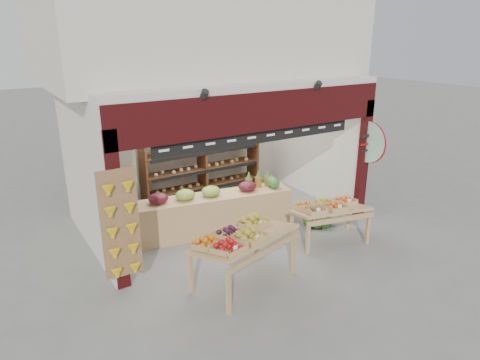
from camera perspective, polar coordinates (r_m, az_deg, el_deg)
The scene contains 11 objects.
ground at distance 9.37m, azimuth -1.02°, elevation -6.11°, with size 60.00×60.00×0.00m, color slate.
shop_structure at distance 9.91m, azimuth -6.27°, elevation 18.55°, with size 6.36×5.12×5.40m.
banana_board at distance 6.93m, azimuth -15.57°, elevation -6.06°, with size 0.60×0.15×1.80m.
gift_sign at distance 9.66m, azimuth 16.73°, elevation 4.87°, with size 0.04×0.93×0.92m.
back_shelving at distance 10.56m, azimuth -5.11°, elevation 3.67°, with size 3.08×0.50×1.90m.
refrigerator at distance 9.83m, azimuth -16.29°, elevation 0.15°, with size 0.72×0.72×1.86m, color silver.
cardboard_stack at distance 9.44m, azimuth -8.27°, elevation -4.60°, with size 0.95×0.69×0.62m.
mid_counter at distance 8.96m, azimuth -3.36°, elevation -4.24°, with size 3.31×1.19×1.03m.
display_table_left at distance 6.92m, azimuth -0.23°, elevation -7.81°, with size 1.91×1.36×1.08m.
display_table_right at distance 8.59m, azimuth 11.59°, elevation -3.68°, with size 1.59×1.11×0.94m.
watermelon_pile at distance 9.46m, azimuth 10.29°, elevation -5.11°, with size 0.62×0.62×0.49m.
Camera 1 is at (-4.39, -7.27, 3.95)m, focal length 32.00 mm.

